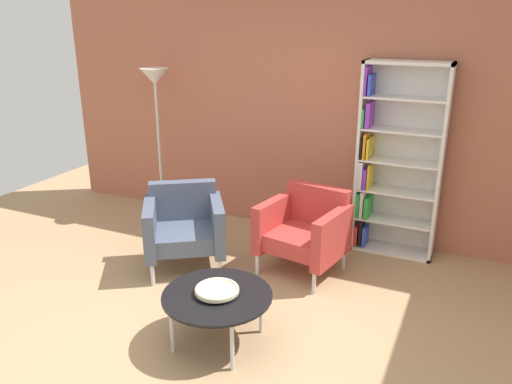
# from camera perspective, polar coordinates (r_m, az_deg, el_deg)

# --- Properties ---
(ground_plane) EXTENTS (8.32, 8.32, 0.00)m
(ground_plane) POSITION_cam_1_polar(r_m,az_deg,el_deg) (3.86, -5.58, -17.30)
(ground_plane) COLOR tan
(brick_back_panel) EXTENTS (6.40, 0.12, 2.90)m
(brick_back_panel) POSITION_cam_1_polar(r_m,az_deg,el_deg) (5.43, 7.14, 10.20)
(brick_back_panel) COLOR #B2664C
(brick_back_panel) RESTS_ON ground_plane
(bookshelf_tall) EXTENTS (0.80, 0.30, 1.90)m
(bookshelf_tall) POSITION_cam_1_polar(r_m,az_deg,el_deg) (5.15, 15.14, 3.16)
(bookshelf_tall) COLOR silver
(bookshelf_tall) RESTS_ON ground_plane
(coffee_table_low) EXTENTS (0.80, 0.80, 0.40)m
(coffee_table_low) POSITION_cam_1_polar(r_m,az_deg,el_deg) (3.74, -4.38, -11.76)
(coffee_table_low) COLOR black
(coffee_table_low) RESTS_ON ground_plane
(decorative_bowl) EXTENTS (0.32, 0.32, 0.05)m
(decorative_bowl) POSITION_cam_1_polar(r_m,az_deg,el_deg) (3.71, -4.40, -10.91)
(decorative_bowl) COLOR beige
(decorative_bowl) RESTS_ON coffee_table_low
(armchair_corner_red) EXTENTS (0.94, 0.92, 0.78)m
(armchair_corner_red) POSITION_cam_1_polar(r_m,az_deg,el_deg) (4.84, -8.08, -3.75)
(armchair_corner_red) COLOR #4C566B
(armchair_corner_red) RESTS_ON ground_plane
(armchair_near_window) EXTENTS (0.82, 0.78, 0.78)m
(armchair_near_window) POSITION_cam_1_polar(r_m,az_deg,el_deg) (4.75, 5.60, -4.13)
(armchair_near_window) COLOR #B73833
(armchair_near_window) RESTS_ON ground_plane
(floor_lamp_torchiere) EXTENTS (0.32, 0.32, 1.74)m
(floor_lamp_torchiere) POSITION_cam_1_polar(r_m,az_deg,el_deg) (5.87, -11.19, 10.67)
(floor_lamp_torchiere) COLOR silver
(floor_lamp_torchiere) RESTS_ON ground_plane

